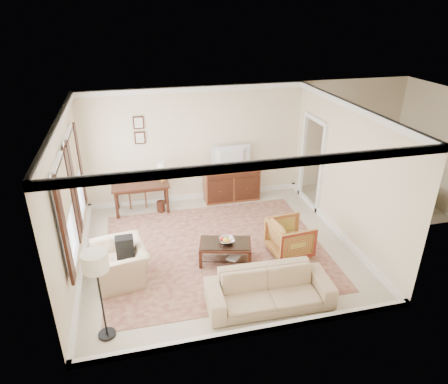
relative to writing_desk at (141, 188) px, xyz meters
name	(u,v)px	position (x,y,z in m)	size (l,w,h in m)	color
room_shell	(217,135)	(1.44, -2.06, 1.84)	(5.51, 5.01, 2.91)	beige
annex_bedroom	(379,190)	(5.93, -0.91, -0.29)	(3.00, 2.70, 2.90)	beige
window_front	(66,214)	(-1.26, -2.76, 0.92)	(0.12, 1.56, 1.80)	#CCB284
window_rear	(75,176)	(-1.26, -1.16, 0.92)	(0.12, 1.56, 1.80)	#CCB284
doorway	(312,164)	(4.15, -0.56, 0.45)	(0.10, 1.12, 2.25)	white
rug	(215,249)	(1.37, -2.09, -0.62)	(4.44, 3.81, 0.01)	#5C221E
writing_desk	(141,188)	(0.00, 0.00, 0.00)	(1.35, 0.68, 0.74)	#3B1B11
desk_chair	(136,186)	(-0.10, 0.35, -0.10)	(0.45, 0.45, 1.05)	brown
desk_lamp	(162,172)	(0.53, 0.00, 0.36)	(0.32, 0.32, 0.50)	silver
framed_prints	(139,130)	(0.10, 0.41, 1.31)	(0.25, 0.04, 0.68)	#3B1B11
sideboard	(231,184)	(2.29, 0.14, -0.20)	(1.40, 0.54, 0.86)	brown
tv	(232,151)	(2.29, 0.12, 0.71)	(0.95, 0.55, 0.12)	black
coffee_table	(225,247)	(1.48, -2.52, -0.31)	(1.12, 0.82, 0.43)	#3B1B11
fruit_bowl	(227,240)	(1.51, -2.51, -0.15)	(0.42, 0.42, 0.10)	silver
book_a	(223,250)	(1.46, -2.39, -0.46)	(0.28, 0.04, 0.38)	brown
book_b	(229,255)	(1.54, -2.59, -0.46)	(0.28, 0.03, 0.38)	brown
striped_armchair	(290,236)	(2.82, -2.57, -0.23)	(0.78, 0.73, 0.81)	maroon
club_armchair	(120,258)	(-0.53, -2.62, -0.17)	(1.05, 0.68, 0.92)	tan
backpack	(125,245)	(-0.42, -2.59, 0.08)	(0.32, 0.22, 0.40)	black
sofa	(269,285)	(1.89, -3.93, -0.22)	(2.11, 0.62, 0.83)	tan
floor_lamp	(96,268)	(-0.78, -4.01, 0.64)	(0.38, 0.38, 1.52)	black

